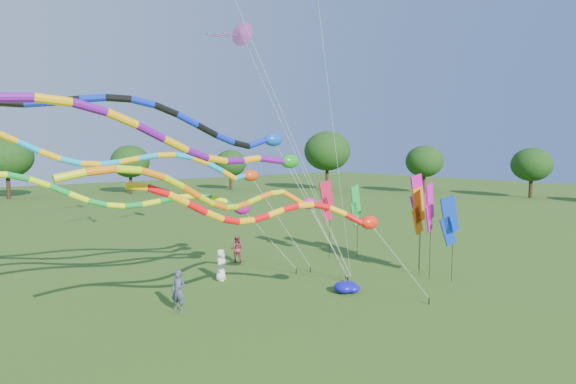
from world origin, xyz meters
TOP-DOWN VIEW (x-y plane):
  - ground at (0.00, 0.00)m, footprint 160.00×160.00m
  - tree_ring at (0.47, 2.69)m, footprint 116.88×118.33m
  - tube_kite_red at (-3.50, 1.33)m, footprint 11.78×2.61m
  - tube_kite_orange at (-4.83, 2.67)m, footprint 13.68×3.11m
  - tube_kite_purple at (-6.82, 3.42)m, footprint 17.49×1.66m
  - tube_kite_blue at (-5.88, 5.82)m, footprint 16.06×2.85m
  - tube_kite_cyan at (-5.10, 7.41)m, footprint 13.80×1.89m
  - tube_kite_green at (-5.29, 8.16)m, footprint 13.24×2.39m
  - delta_kite_high_c at (1.00, 11.12)m, footprint 3.76×8.01m
  - banner_pole_green at (6.67, 7.54)m, footprint 1.16×0.29m
  - banner_pole_red at (5.29, 8.60)m, footprint 1.16×0.23m
  - banner_pole_blue_a at (6.30, 1.07)m, footprint 1.12×0.48m
  - banner_pole_magenta_b at (6.90, 3.36)m, footprint 1.16×0.19m
  - banner_pole_magenta_a at (5.83, 1.89)m, footprint 1.14×0.38m
  - banner_pole_orange at (6.11, 2.74)m, footprint 1.16×0.12m
  - blue_nylon_heap at (1.12, 3.20)m, footprint 1.74×1.63m
  - person_a at (-2.12, 8.53)m, footprint 0.92×0.87m
  - person_b at (-5.92, 5.66)m, footprint 0.68×0.75m
  - person_c at (0.62, 11.21)m, footprint 0.96×0.96m

SIDE VIEW (x-z plane):
  - ground at x=0.00m, z-range 0.00..0.00m
  - blue_nylon_heap at x=1.12m, z-range -0.03..0.50m
  - person_c at x=0.62m, z-range 0.00..1.57m
  - person_a at x=-2.12m, z-range 0.00..1.58m
  - person_b at x=-5.92m, z-range 0.00..1.72m
  - banner_pole_blue_a at x=6.30m, z-range 0.90..5.22m
  - banner_pole_green at x=6.67m, z-range 0.96..5.41m
  - banner_pole_orange at x=6.11m, z-range 1.07..5.75m
  - banner_pole_red at x=5.29m, z-range 1.10..5.82m
  - banner_pole_magenta_a at x=5.83m, z-range 1.20..6.12m
  - banner_pole_magenta_b at x=6.90m, z-range 1.36..6.62m
  - tube_kite_red at x=-3.50m, z-range 1.21..7.32m
  - tube_kite_green at x=-5.29m, z-range 1.14..7.47m
  - tube_kite_orange at x=-4.83m, z-range 1.52..8.26m
  - tube_kite_cyan at x=-5.10m, z-range 2.00..9.75m
  - tree_ring at x=0.47m, z-range 1.03..10.74m
  - tube_kite_purple at x=-6.82m, z-range 2.45..11.23m
  - tube_kite_blue at x=-5.88m, z-range 2.99..12.26m
  - delta_kite_high_c at x=1.00m, z-range 5.67..20.32m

